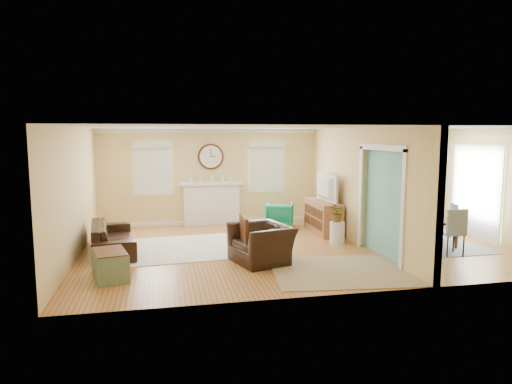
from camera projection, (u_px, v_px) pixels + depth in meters
floor at (294, 247)px, 10.00m from camera, size 9.00×9.00×0.00m
wall_back at (264, 176)px, 12.75m from camera, size 9.00×0.02×2.60m
wall_front at (352, 211)px, 6.92m from camera, size 9.00×0.02×2.60m
wall_left at (74, 194)px, 8.93m from camera, size 0.02×6.00×2.60m
wall_right at (479, 184)px, 10.74m from camera, size 0.02×6.00×2.60m
ceiling at (296, 127)px, 9.67m from camera, size 9.00×6.00×0.02m
partition at (355, 183)px, 10.40m from camera, size 0.17×6.00×2.60m
fireplace at (212, 203)px, 12.42m from camera, size 1.70×0.30×1.17m
wall_clock at (211, 157)px, 12.34m from camera, size 0.70×0.07×0.70m
window_left at (152, 164)px, 12.04m from camera, size 1.05×0.13×1.42m
window_right at (267, 163)px, 12.66m from camera, size 1.05×0.13×1.42m
french_doors at (476, 192)px, 10.75m from camera, size 0.06×1.70×2.20m
pendant at (423, 146)px, 10.32m from camera, size 0.30×0.30×0.55m
rug_cream at (192, 247)px, 9.94m from camera, size 2.90×2.57×0.01m
rug_jute at (340, 271)px, 8.24m from camera, size 2.64×2.25×0.01m
rug_grey at (419, 241)px, 10.48m from camera, size 2.17×2.71×0.01m
sofa at (113, 238)px, 9.54m from camera, size 1.09×2.21×0.62m
eames_chair at (262, 244)px, 8.78m from camera, size 1.26×1.36×0.73m
green_chair at (280, 215)px, 12.14m from camera, size 0.88×0.89×0.64m
trunk at (110, 265)px, 7.79m from camera, size 0.70×0.95×0.49m
credenza at (323, 217)px, 11.42m from camera, size 0.52×1.52×0.80m
tv at (323, 188)px, 11.32m from camera, size 0.20×1.18×0.68m
garden_stool at (337, 233)px, 10.31m from camera, size 0.33×0.33×0.49m
potted_plant at (338, 213)px, 10.25m from camera, size 0.36×0.41×0.43m
dining_table at (420, 229)px, 10.45m from camera, size 1.10×1.81×0.61m
dining_chair_n at (400, 211)px, 11.40m from camera, size 0.49×0.49×0.94m
dining_chair_s at (451, 227)px, 9.27m from camera, size 0.45×0.45×0.98m
dining_chair_w at (398, 221)px, 10.27m from camera, size 0.47×0.47×0.89m
dining_chair_e at (447, 219)px, 10.59m from camera, size 0.47×0.47×0.86m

